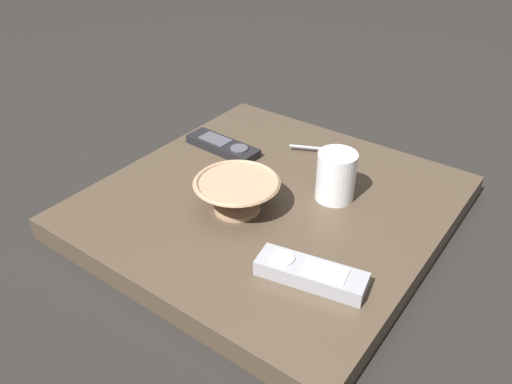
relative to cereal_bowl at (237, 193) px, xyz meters
name	(u,v)px	position (x,y,z in m)	size (l,w,h in m)	color
ground_plane	(270,215)	(0.07, -0.03, -0.08)	(6.00, 6.00, 0.00)	black
table	(270,206)	(0.07, -0.03, -0.06)	(0.62, 0.61, 0.04)	#4C3D2D
cereal_bowl	(237,193)	(0.00, 0.00, 0.00)	(0.15, 0.15, 0.06)	tan
coffee_mug	(335,175)	(0.14, -0.12, 0.01)	(0.08, 0.10, 0.09)	white
teaspoon	(332,150)	(0.28, -0.04, -0.02)	(0.06, 0.11, 0.02)	#A3A5B2
tv_remote_near	(223,146)	(0.16, 0.16, -0.03)	(0.06, 0.17, 0.02)	black
tv_remote_far	(311,274)	(-0.08, -0.20, -0.02)	(0.08, 0.17, 0.03)	#9E9EA3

